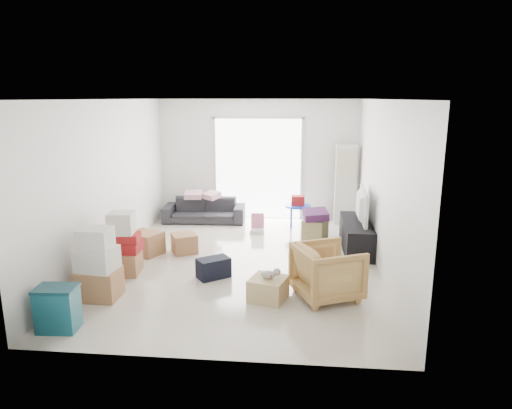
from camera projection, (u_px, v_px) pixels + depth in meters
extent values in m
cube|color=beige|center=(242.00, 268.00, 7.80)|extent=(4.50, 6.00, 0.24)
cube|color=white|center=(241.00, 91.00, 7.13)|extent=(4.50, 6.00, 0.24)
cube|color=white|center=(259.00, 159.00, 10.49)|extent=(4.50, 0.24, 2.70)
cube|color=white|center=(202.00, 243.00, 4.44)|extent=(4.50, 0.24, 2.70)
cube|color=white|center=(102.00, 181.00, 7.68)|extent=(0.24, 6.00, 2.70)
cube|color=white|center=(389.00, 186.00, 7.24)|extent=(0.24, 6.00, 2.70)
cube|color=white|center=(258.00, 169.00, 10.40)|extent=(2.00, 0.01, 2.30)
cube|color=silver|center=(215.00, 168.00, 10.48)|extent=(0.06, 0.04, 2.30)
cube|color=silver|center=(302.00, 169.00, 10.29)|extent=(0.06, 0.04, 2.30)
cube|color=silver|center=(258.00, 117.00, 10.12)|extent=(2.10, 0.04, 0.06)
cube|color=silver|center=(345.00, 185.00, 9.96)|extent=(0.45, 0.30, 1.75)
cube|color=black|center=(356.00, 235.00, 8.36)|extent=(0.47, 1.58, 0.53)
imported|color=black|center=(357.00, 218.00, 8.28)|extent=(0.63, 1.06, 0.14)
imported|color=#2B2B30|center=(204.00, 206.00, 10.22)|extent=(1.83, 0.60, 0.71)
cube|color=#E3A6BB|center=(193.00, 188.00, 10.13)|extent=(0.45, 0.37, 0.13)
cube|color=#E3A6BB|center=(212.00, 189.00, 10.08)|extent=(0.44, 0.43, 0.12)
imported|color=tan|center=(328.00, 269.00, 6.28)|extent=(1.03, 1.05, 0.84)
cube|color=#134E5C|center=(59.00, 320.00, 5.46)|extent=(0.47, 0.35, 0.25)
cube|color=#134E5C|center=(57.00, 300.00, 5.41)|extent=(0.47, 0.35, 0.25)
cube|color=#0C333D|center=(56.00, 289.00, 5.37)|extent=(0.49, 0.36, 0.04)
cube|color=#8F6140|center=(99.00, 284.00, 6.33)|extent=(0.55, 0.46, 0.41)
cube|color=white|center=(97.00, 259.00, 6.24)|extent=(0.55, 0.47, 0.32)
cube|color=white|center=(95.00, 238.00, 6.17)|extent=(0.41, 0.37, 0.28)
cube|color=#8F6140|center=(124.00, 263.00, 7.22)|extent=(0.54, 0.54, 0.36)
cube|color=#AE1525|center=(123.00, 247.00, 7.16)|extent=(0.54, 0.37, 0.16)
cube|color=#AE1525|center=(122.00, 238.00, 7.13)|extent=(0.55, 0.40, 0.14)
cube|color=white|center=(121.00, 223.00, 7.07)|extent=(0.41, 0.40, 0.34)
cube|color=#8F6140|center=(145.00, 243.00, 8.12)|extent=(0.69, 0.64, 0.40)
cube|color=#8F6140|center=(184.00, 243.00, 8.20)|extent=(0.56, 0.56, 0.34)
cube|color=black|center=(214.00, 268.00, 7.06)|extent=(0.57, 0.52, 0.31)
cube|color=#918B54|center=(315.00, 230.00, 8.89)|extent=(0.54, 0.54, 0.41)
cube|color=#461C46|center=(315.00, 216.00, 8.82)|extent=(0.51, 0.51, 0.14)
cylinder|color=blue|center=(298.00, 206.00, 9.80)|extent=(0.56, 0.56, 0.04)
cylinder|color=blue|center=(304.00, 215.00, 9.98)|extent=(0.04, 0.04, 0.44)
cylinder|color=blue|center=(291.00, 215.00, 10.00)|extent=(0.04, 0.04, 0.44)
cylinder|color=blue|center=(291.00, 218.00, 9.73)|extent=(0.04, 0.04, 0.44)
cylinder|color=blue|center=(304.00, 218.00, 9.71)|extent=(0.04, 0.04, 0.44)
cube|color=#AE1525|center=(298.00, 200.00, 9.77)|extent=(0.28, 0.22, 0.20)
cube|color=silver|center=(257.00, 231.00, 9.44)|extent=(0.30, 0.27, 0.07)
cube|color=#CE6C93|center=(258.00, 220.00, 9.50)|extent=(0.27, 0.05, 0.32)
cube|color=#D4BA7A|center=(268.00, 289.00, 6.28)|extent=(0.58, 0.58, 0.31)
ellipsoid|color=#B2ADA8|center=(268.00, 274.00, 6.24)|extent=(0.20, 0.14, 0.11)
cube|color=#AF1F20|center=(268.00, 274.00, 6.23)|extent=(0.16, 0.14, 0.03)
sphere|color=#B2ADA8|center=(277.00, 272.00, 6.25)|extent=(0.11, 0.11, 0.11)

